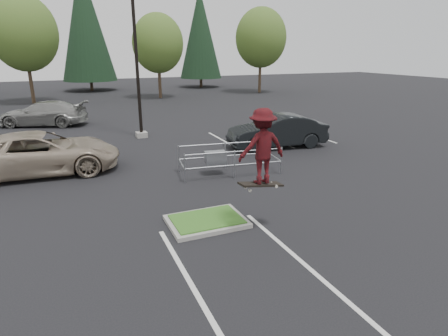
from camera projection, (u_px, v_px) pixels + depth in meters
name	position (u px, v px, depth m)	size (l,w,h in m)	color
ground	(207.00, 223.00, 10.85)	(120.00, 120.00, 0.00)	black
grass_median	(207.00, 221.00, 10.83)	(2.20, 1.60, 0.16)	gray
stall_lines	(126.00, 170.00, 15.63)	(22.62, 17.60, 0.01)	silver
light_pole	(136.00, 55.00, 20.19)	(0.70, 0.60, 10.12)	gray
decid_b	(24.00, 35.00, 33.57)	(5.89, 5.89, 9.64)	#38281C
decid_c	(158.00, 45.00, 37.68)	(5.12, 5.12, 8.38)	#38281C
decid_d	(261.00, 40.00, 42.40)	(5.76, 5.76, 9.43)	#38281C
conif_b	(85.00, 23.00, 44.01)	(6.38, 6.38, 14.50)	#38281C
conif_c	(200.00, 33.00, 48.67)	(5.50, 5.50, 12.50)	#38281C
cart_corral	(219.00, 157.00, 14.97)	(4.12, 1.94, 1.13)	#92949A
skateboarder	(262.00, 147.00, 9.70)	(1.32, 0.75, 2.17)	black
car_l_tan	(41.00, 153.00, 15.06)	(2.80, 6.08, 1.69)	#9F8E7A
car_r_charc	(277.00, 131.00, 19.17)	(1.76, 5.03, 1.66)	black
car_far_silver	(45.00, 113.00, 24.66)	(2.25, 5.53, 1.60)	gray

